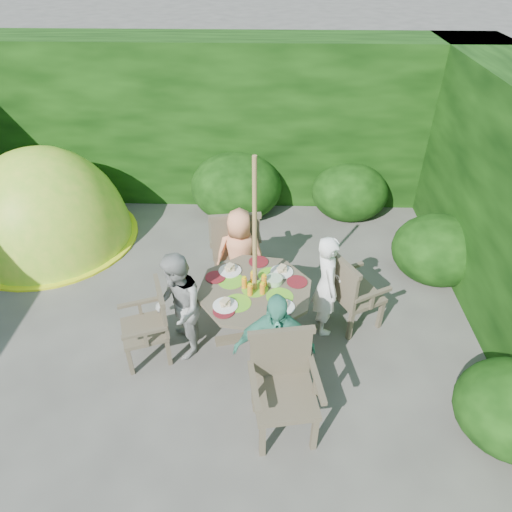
{
  "coord_description": "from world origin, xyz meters",
  "views": [
    {
      "loc": [
        1.12,
        -3.14,
        3.79
      ],
      "look_at": [
        0.99,
        0.9,
        0.85
      ],
      "focal_mm": 32.0,
      "sensor_mm": 36.0,
      "label": 1
    }
  ],
  "objects_px": {
    "child_front": "(274,350)",
    "parasol_pole": "(255,259)",
    "child_right": "(326,285)",
    "child_back": "(240,255)",
    "dome_tent": "(54,240)",
    "patio_table": "(255,297)",
    "garden_chair_back": "(235,244)",
    "garden_chair_front": "(283,384)",
    "garden_chair_left": "(151,323)",
    "child_left": "(179,307)",
    "garden_chair_right": "(352,292)"
  },
  "relations": [
    {
      "from": "garden_chair_left",
      "to": "garden_chair_back",
      "type": "distance_m",
      "value": 1.54
    },
    {
      "from": "child_back",
      "to": "dome_tent",
      "type": "bearing_deg",
      "value": -24.96
    },
    {
      "from": "patio_table",
      "to": "garden_chair_right",
      "type": "distance_m",
      "value": 1.1
    },
    {
      "from": "garden_chair_right",
      "to": "garden_chair_left",
      "type": "bearing_deg",
      "value": 75.66
    },
    {
      "from": "child_front",
      "to": "dome_tent",
      "type": "xyz_separation_m",
      "value": [
        -3.26,
        2.66,
        -0.65
      ]
    },
    {
      "from": "garden_chair_front",
      "to": "dome_tent",
      "type": "relative_size",
      "value": 0.35
    },
    {
      "from": "parasol_pole",
      "to": "child_front",
      "type": "bearing_deg",
      "value": -75.27
    },
    {
      "from": "garden_chair_front",
      "to": "patio_table",
      "type": "bearing_deg",
      "value": 95.45
    },
    {
      "from": "child_right",
      "to": "garden_chair_right",
      "type": "bearing_deg",
      "value": -88.19
    },
    {
      "from": "patio_table",
      "to": "dome_tent",
      "type": "xyz_separation_m",
      "value": [
        -3.06,
        1.88,
        -0.61
      ]
    },
    {
      "from": "garden_chair_left",
      "to": "child_right",
      "type": "height_order",
      "value": "child_right"
    },
    {
      "from": "child_left",
      "to": "garden_chair_right",
      "type": "bearing_deg",
      "value": 88.92
    },
    {
      "from": "patio_table",
      "to": "garden_chair_left",
      "type": "distance_m",
      "value": 1.12
    },
    {
      "from": "parasol_pole",
      "to": "garden_chair_front",
      "type": "height_order",
      "value": "parasol_pole"
    },
    {
      "from": "child_left",
      "to": "garden_chair_back",
      "type": "bearing_deg",
      "value": 143.5
    },
    {
      "from": "garden_chair_back",
      "to": "child_front",
      "type": "xyz_separation_m",
      "value": [
        0.49,
        -1.82,
        0.09
      ]
    },
    {
      "from": "garden_chair_back",
      "to": "garden_chair_front",
      "type": "bearing_deg",
      "value": 96.49
    },
    {
      "from": "patio_table",
      "to": "garden_chair_front",
      "type": "xyz_separation_m",
      "value": [
        0.28,
        -1.06,
        -0.08
      ]
    },
    {
      "from": "child_back",
      "to": "child_right",
      "type": "bearing_deg",
      "value": 146.08
    },
    {
      "from": "child_back",
      "to": "child_left",
      "type": "bearing_deg",
      "value": 56.08
    },
    {
      "from": "parasol_pole",
      "to": "child_left",
      "type": "relative_size",
      "value": 1.76
    },
    {
      "from": "dome_tent",
      "to": "patio_table",
      "type": "bearing_deg",
      "value": -38.53
    },
    {
      "from": "garden_chair_front",
      "to": "garden_chair_right",
      "type": "bearing_deg",
      "value": 49.73
    },
    {
      "from": "parasol_pole",
      "to": "garden_chair_back",
      "type": "xyz_separation_m",
      "value": [
        -0.29,
        1.05,
        -0.54
      ]
    },
    {
      "from": "garden_chair_back",
      "to": "child_left",
      "type": "height_order",
      "value": "child_left"
    },
    {
      "from": "patio_table",
      "to": "garden_chair_front",
      "type": "relative_size",
      "value": 1.53
    },
    {
      "from": "garden_chair_front",
      "to": "child_front",
      "type": "height_order",
      "value": "child_front"
    },
    {
      "from": "garden_chair_left",
      "to": "garden_chair_back",
      "type": "bearing_deg",
      "value": 128.89
    },
    {
      "from": "child_right",
      "to": "child_back",
      "type": "height_order",
      "value": "child_right"
    },
    {
      "from": "garden_chair_front",
      "to": "child_back",
      "type": "distance_m",
      "value": 1.89
    },
    {
      "from": "child_front",
      "to": "parasol_pole",
      "type": "bearing_deg",
      "value": 101.09
    },
    {
      "from": "garden_chair_back",
      "to": "garden_chair_front",
      "type": "xyz_separation_m",
      "value": [
        0.57,
        -2.1,
        -0.03
      ]
    },
    {
      "from": "garden_chair_left",
      "to": "dome_tent",
      "type": "distance_m",
      "value": 2.97
    },
    {
      "from": "child_right",
      "to": "child_back",
      "type": "bearing_deg",
      "value": 50.43
    },
    {
      "from": "child_right",
      "to": "garden_chair_back",
      "type": "bearing_deg",
      "value": 42.09
    },
    {
      "from": "parasol_pole",
      "to": "garden_chair_back",
      "type": "relative_size",
      "value": 2.11
    },
    {
      "from": "garden_chair_right",
      "to": "child_front",
      "type": "distance_m",
      "value": 1.36
    },
    {
      "from": "parasol_pole",
      "to": "child_back",
      "type": "bearing_deg",
      "value": 104.73
    },
    {
      "from": "child_right",
      "to": "dome_tent",
      "type": "height_order",
      "value": "dome_tent"
    },
    {
      "from": "garden_chair_right",
      "to": "child_left",
      "type": "height_order",
      "value": "child_left"
    },
    {
      "from": "child_front",
      "to": "dome_tent",
      "type": "relative_size",
      "value": 0.46
    },
    {
      "from": "child_right",
      "to": "dome_tent",
      "type": "distance_m",
      "value": 4.23
    },
    {
      "from": "patio_table",
      "to": "garden_chair_back",
      "type": "height_order",
      "value": "garden_chair_back"
    },
    {
      "from": "child_right",
      "to": "child_back",
      "type": "distance_m",
      "value": 1.13
    },
    {
      "from": "parasol_pole",
      "to": "garden_chair_left",
      "type": "relative_size",
      "value": 2.59
    },
    {
      "from": "parasol_pole",
      "to": "child_right",
      "type": "xyz_separation_m",
      "value": [
        0.77,
        0.2,
        -0.48
      ]
    },
    {
      "from": "child_back",
      "to": "garden_chair_back",
      "type": "bearing_deg",
      "value": -76.99
    },
    {
      "from": "garden_chair_left",
      "to": "garden_chair_right",
      "type": "bearing_deg",
      "value": 83.59
    },
    {
      "from": "garden_chair_right",
      "to": "garden_chair_left",
      "type": "distance_m",
      "value": 2.21
    },
    {
      "from": "parasol_pole",
      "to": "garden_chair_back",
      "type": "height_order",
      "value": "parasol_pole"
    }
  ]
}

